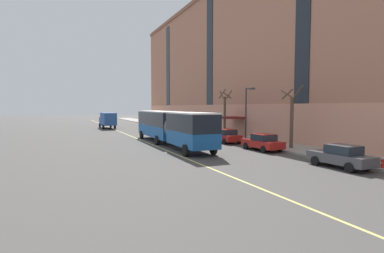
{
  "coord_description": "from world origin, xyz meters",
  "views": [
    {
      "loc": [
        -11.53,
        -23.8,
        4.07
      ],
      "look_at": [
        2.46,
        7.59,
        1.8
      ],
      "focal_mm": 28.0,
      "sensor_mm": 36.0,
      "label": 1
    }
  ],
  "objects_px": {
    "parked_car_darkgray_5": "(341,156)",
    "city_bus": "(170,126)",
    "box_truck": "(108,120)",
    "street_lamp": "(247,108)",
    "parked_car_red_6": "(226,136)",
    "fire_hydrant": "(383,163)",
    "parked_car_black_7": "(172,127)",
    "street_tree_mid_block": "(292,117)",
    "parked_car_red_0": "(263,142)",
    "parked_car_white_1": "(159,124)",
    "street_tree_far_uptown": "(225,112)",
    "parked_car_silver_2": "(196,131)"
  },
  "relations": [
    {
      "from": "parked_car_silver_2",
      "to": "fire_hydrant",
      "type": "relative_size",
      "value": 6.0
    },
    {
      "from": "box_truck",
      "to": "street_lamp",
      "type": "relative_size",
      "value": 1.18
    },
    {
      "from": "parked_car_black_7",
      "to": "street_tree_far_uptown",
      "type": "bearing_deg",
      "value": -76.25
    },
    {
      "from": "street_lamp",
      "to": "parked_car_black_7",
      "type": "bearing_deg",
      "value": 95.24
    },
    {
      "from": "box_truck",
      "to": "street_lamp",
      "type": "bearing_deg",
      "value": -70.4
    },
    {
      "from": "parked_car_red_6",
      "to": "street_lamp",
      "type": "bearing_deg",
      "value": -40.47
    },
    {
      "from": "parked_car_silver_2",
      "to": "parked_car_red_0",
      "type": "bearing_deg",
      "value": -89.64
    },
    {
      "from": "city_bus",
      "to": "fire_hydrant",
      "type": "xyz_separation_m",
      "value": [
        8.1,
        -17.73,
        -1.58
      ]
    },
    {
      "from": "parked_car_red_6",
      "to": "parked_car_red_0",
      "type": "bearing_deg",
      "value": -89.67
    },
    {
      "from": "parked_car_black_7",
      "to": "box_truck",
      "type": "distance_m",
      "value": 14.01
    },
    {
      "from": "city_bus",
      "to": "street_tree_mid_block",
      "type": "height_order",
      "value": "street_tree_mid_block"
    },
    {
      "from": "city_bus",
      "to": "parked_car_white_1",
      "type": "height_order",
      "value": "city_bus"
    },
    {
      "from": "parked_car_red_6",
      "to": "fire_hydrant",
      "type": "relative_size",
      "value": 5.92
    },
    {
      "from": "parked_car_red_0",
      "to": "parked_car_darkgray_5",
      "type": "relative_size",
      "value": 1.01
    },
    {
      "from": "street_tree_far_uptown",
      "to": "street_lamp",
      "type": "height_order",
      "value": "street_tree_far_uptown"
    },
    {
      "from": "fire_hydrant",
      "to": "parked_car_darkgray_5",
      "type": "bearing_deg",
      "value": 138.26
    },
    {
      "from": "parked_car_silver_2",
      "to": "street_tree_mid_block",
      "type": "relative_size",
      "value": 0.73
    },
    {
      "from": "box_truck",
      "to": "fire_hydrant",
      "type": "bearing_deg",
      "value": -76.87
    },
    {
      "from": "parked_car_black_7",
      "to": "box_truck",
      "type": "relative_size",
      "value": 0.59
    },
    {
      "from": "street_tree_mid_block",
      "to": "parked_car_darkgray_5",
      "type": "bearing_deg",
      "value": -111.03
    },
    {
      "from": "parked_car_silver_2",
      "to": "parked_car_black_7",
      "type": "xyz_separation_m",
      "value": [
        0.05,
        9.71,
        -0.0
      ]
    },
    {
      "from": "street_tree_mid_block",
      "to": "fire_hydrant",
      "type": "height_order",
      "value": "street_tree_mid_block"
    },
    {
      "from": "parked_car_black_7",
      "to": "street_tree_far_uptown",
      "type": "relative_size",
      "value": 0.67
    },
    {
      "from": "city_bus",
      "to": "parked_car_black_7",
      "type": "height_order",
      "value": "city_bus"
    },
    {
      "from": "parked_car_white_1",
      "to": "street_tree_far_uptown",
      "type": "bearing_deg",
      "value": -81.4
    },
    {
      "from": "parked_car_white_1",
      "to": "parked_car_silver_2",
      "type": "relative_size",
      "value": 1.02
    },
    {
      "from": "city_bus",
      "to": "parked_car_silver_2",
      "type": "distance_m",
      "value": 9.55
    },
    {
      "from": "parked_car_white_1",
      "to": "street_tree_mid_block",
      "type": "xyz_separation_m",
      "value": [
        2.92,
        -31.86,
        2.27
      ]
    },
    {
      "from": "parked_car_white_1",
      "to": "parked_car_red_6",
      "type": "height_order",
      "value": "same"
    },
    {
      "from": "parked_car_silver_2",
      "to": "box_truck",
      "type": "distance_m",
      "value": 22.34
    },
    {
      "from": "box_truck",
      "to": "parked_car_white_1",
      "type": "bearing_deg",
      "value": -21.97
    },
    {
      "from": "parked_car_darkgray_5",
      "to": "city_bus",
      "type": "bearing_deg",
      "value": 111.33
    },
    {
      "from": "parked_car_red_6",
      "to": "street_lamp",
      "type": "distance_m",
      "value": 3.87
    },
    {
      "from": "parked_car_white_1",
      "to": "street_lamp",
      "type": "xyz_separation_m",
      "value": [
        1.7,
        -26.29,
        3.12
      ]
    },
    {
      "from": "parked_car_white_1",
      "to": "parked_car_darkgray_5",
      "type": "height_order",
      "value": "same"
    },
    {
      "from": "parked_car_red_0",
      "to": "parked_car_black_7",
      "type": "xyz_separation_m",
      "value": [
        -0.04,
        24.16,
        -0.0
      ]
    },
    {
      "from": "parked_car_red_6",
      "to": "parked_car_white_1",
      "type": "bearing_deg",
      "value": 89.88
    },
    {
      "from": "street_tree_mid_block",
      "to": "parked_car_red_0",
      "type": "bearing_deg",
      "value": 170.08
    },
    {
      "from": "parked_car_darkgray_5",
      "to": "street_tree_far_uptown",
      "type": "distance_m",
      "value": 21.06
    },
    {
      "from": "parked_car_red_0",
      "to": "street_tree_far_uptown",
      "type": "height_order",
      "value": "street_tree_far_uptown"
    },
    {
      "from": "parked_car_silver_2",
      "to": "parked_car_black_7",
      "type": "height_order",
      "value": "same"
    },
    {
      "from": "parked_car_red_6",
      "to": "parked_car_darkgray_5",
      "type": "bearing_deg",
      "value": -90.59
    },
    {
      "from": "parked_car_red_0",
      "to": "street_tree_far_uptown",
      "type": "xyz_separation_m",
      "value": [
        2.93,
        12.02,
        2.55
      ]
    },
    {
      "from": "fire_hydrant",
      "to": "parked_car_white_1",
      "type": "bearing_deg",
      "value": 92.2
    },
    {
      "from": "city_bus",
      "to": "parked_car_white_1",
      "type": "relative_size",
      "value": 4.15
    },
    {
      "from": "city_bus",
      "to": "street_tree_mid_block",
      "type": "relative_size",
      "value": 3.09
    },
    {
      "from": "fire_hydrant",
      "to": "city_bus",
      "type": "bearing_deg",
      "value": 114.56
    },
    {
      "from": "parked_car_red_0",
      "to": "box_truck",
      "type": "relative_size",
      "value": 0.61
    },
    {
      "from": "parked_car_darkgray_5",
      "to": "street_lamp",
      "type": "height_order",
      "value": "street_lamp"
    },
    {
      "from": "city_bus",
      "to": "street_tree_far_uptown",
      "type": "bearing_deg",
      "value": 25.78
    }
  ]
}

